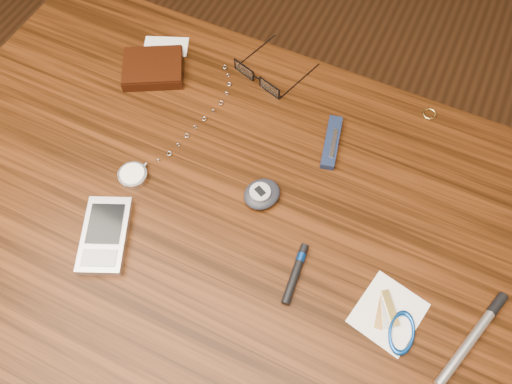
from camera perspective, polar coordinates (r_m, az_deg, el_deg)
ground at (r=1.45m, az=-2.69°, el=-15.71°), size 3.80×3.80×0.00m
desk at (r=0.83m, az=-4.53°, el=-5.70°), size 1.00×0.70×0.75m
wallet_and_card at (r=0.90m, az=-11.65°, el=13.76°), size 0.13×0.16×0.02m
eyeglasses at (r=0.87m, az=0.37°, el=12.99°), size 0.13×0.13×0.02m
gold_ring at (r=0.88m, az=19.20°, el=8.43°), size 0.03×0.03×0.00m
pocket_watch at (r=0.79m, az=-13.46°, el=2.26°), size 0.08×0.29×0.01m
pda_phone at (r=0.75m, az=-16.87°, el=-4.73°), size 0.10×0.13×0.02m
pedometer at (r=0.74m, az=0.66°, el=-0.22°), size 0.07×0.07×0.02m
notepad_keys at (r=0.70m, az=15.61°, el=-14.23°), size 0.10×0.10×0.01m
pocket_knife at (r=0.80m, az=8.63°, el=5.64°), size 0.04×0.10×0.01m
silver_pen at (r=0.73m, az=23.97°, el=-14.35°), size 0.06×0.15×0.01m
black_blue_pen at (r=0.70m, az=4.60°, el=-9.05°), size 0.02×0.09×0.01m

